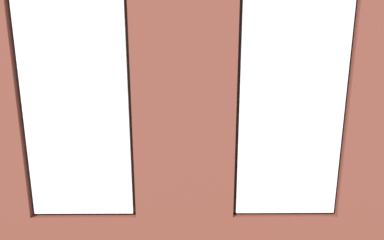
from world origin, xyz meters
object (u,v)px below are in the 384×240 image
(potted_plant_foreground_right, at_px, (86,113))
(remote_black, at_px, (208,146))
(potted_plant_corner_near_left, at_px, (294,109))
(media_console, at_px, (46,148))
(potted_plant_near_tv, at_px, (49,132))
(coffee_table, at_px, (202,147))
(tv_flatscreen, at_px, (42,115))
(table_plant_small, at_px, (178,140))
(couch_by_window, at_px, (161,207))
(potted_plant_beside_window_right, at_px, (46,185))
(cup_ceramic, at_px, (192,140))
(couch_left, at_px, (332,160))
(papasan_chair, at_px, (168,123))

(potted_plant_foreground_right, bearing_deg, remote_black, 147.47)
(remote_black, bearing_deg, potted_plant_corner_near_left, 73.00)
(potted_plant_corner_near_left, bearing_deg, potted_plant_foreground_right, 0.49)
(media_console, xyz_separation_m, potted_plant_near_tv, (-0.55, 0.93, 0.58))
(potted_plant_foreground_right, xyz_separation_m, potted_plant_near_tv, (-0.23, 2.48, 0.13))
(coffee_table, distance_m, tv_flatscreen, 3.23)
(potted_plant_foreground_right, bearing_deg, table_plant_small, 141.64)
(table_plant_small, distance_m, media_console, 2.74)
(tv_flatscreen, distance_m, potted_plant_near_tv, 1.09)
(couch_by_window, height_order, potted_plant_beside_window_right, potted_plant_beside_window_right)
(media_console, height_order, potted_plant_near_tv, potted_plant_near_tv)
(cup_ceramic, relative_size, potted_plant_foreground_right, 0.07)
(potted_plant_near_tv, distance_m, potted_plant_corner_near_left, 5.60)
(couch_left, xyz_separation_m, coffee_table, (2.24, -0.73, 0.03))
(couch_left, xyz_separation_m, potted_plant_near_tv, (4.85, 0.00, 0.52))
(tv_flatscreen, bearing_deg, couch_left, 170.23)
(couch_by_window, distance_m, potted_plant_foreground_right, 4.71)
(couch_by_window, distance_m, media_console, 3.63)
(table_plant_small, relative_size, potted_plant_foreground_right, 0.19)
(coffee_table, distance_m, papasan_chair, 1.90)
(remote_black, bearing_deg, table_plant_small, -147.41)
(couch_left, xyz_separation_m, potted_plant_corner_near_left, (-0.15, -2.52, 0.48))
(couch_by_window, height_order, potted_plant_foreground_right, potted_plant_foreground_right)
(potted_plant_foreground_right, bearing_deg, potted_plant_corner_near_left, -179.51)
(couch_by_window, bearing_deg, media_console, -44.84)
(couch_left, relative_size, coffee_table, 1.29)
(remote_black, distance_m, potted_plant_beside_window_right, 3.06)
(couch_by_window, xyz_separation_m, table_plant_small, (-0.13, -2.22, 0.22))
(couch_by_window, relative_size, potted_plant_corner_near_left, 1.59)
(couch_by_window, relative_size, potted_plant_foreground_right, 1.46)
(cup_ceramic, relative_size, potted_plant_corner_near_left, 0.08)
(couch_by_window, xyz_separation_m, papasan_chair, (0.19, -4.08, 0.13))
(table_plant_small, distance_m, potted_plant_beside_window_right, 2.72)
(potted_plant_beside_window_right, bearing_deg, couch_by_window, -175.99)
(couch_by_window, bearing_deg, papasan_chair, -87.30)
(potted_plant_foreground_right, distance_m, potted_plant_beside_window_right, 4.31)
(potted_plant_corner_near_left, bearing_deg, cup_ceramic, 33.22)
(coffee_table, height_order, cup_ceramic, cup_ceramic)
(couch_by_window, distance_m, papasan_chair, 4.09)
(coffee_table, bearing_deg, potted_plant_beside_window_right, 52.55)
(remote_black, relative_size, potted_plant_beside_window_right, 0.13)
(table_plant_small, bearing_deg, tv_flatscreen, -7.13)
(couch_by_window, bearing_deg, potted_plant_corner_near_left, -125.59)
(remote_black, distance_m, media_console, 3.30)
(coffee_table, relative_size, papasan_chair, 1.31)
(papasan_chair, bearing_deg, couch_by_window, 92.70)
(tv_flatscreen, bearing_deg, table_plant_small, 172.87)
(media_console, bearing_deg, table_plant_small, 172.93)
(cup_ceramic, distance_m, table_plant_small, 0.37)
(tv_flatscreen, xyz_separation_m, potted_plant_beside_window_right, (-1.29, 2.65, -0.31))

